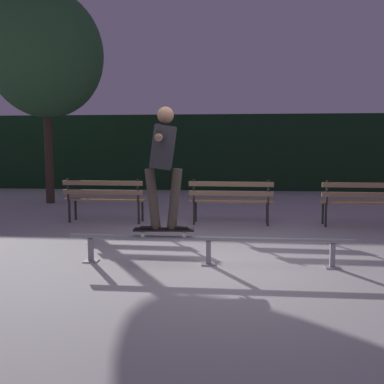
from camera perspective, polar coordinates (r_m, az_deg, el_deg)
The scene contains 9 objects.
ground_plane at distance 5.69m, azimuth 2.16°, elevation -9.44°, with size 90.00×90.00×0.00m, color #ADAAA8.
hedge_backdrop at distance 15.39m, azimuth 4.29°, elevation 5.19°, with size 24.00×1.20×2.58m, color black.
grind_rail at distance 5.62m, azimuth 2.18°, elevation -6.70°, with size 3.65×0.18×0.36m.
skateboard at distance 5.64m, azimuth -3.70°, elevation -4.98°, with size 0.79×0.26×0.09m.
skateboarder at distance 5.54m, azimuth -3.73°, elevation 4.56°, with size 0.63×1.41×1.56m.
park_bench_leftmost at distance 8.77m, azimuth -11.37°, elevation -0.48°, with size 1.61×0.45×0.88m.
park_bench_left_center at distance 8.40m, azimuth 5.11°, elevation -0.68°, with size 1.61×0.45×0.88m.
park_bench_right_center at distance 8.75m, azimuth 21.63°, elevation -0.81°, with size 1.61×0.45×0.88m.
tree_far_left at distance 12.35m, azimuth -18.63°, elevation 16.68°, with size 2.95×2.95×5.50m.
Camera 1 is at (0.31, -5.47, 1.52)m, focal length 40.75 mm.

